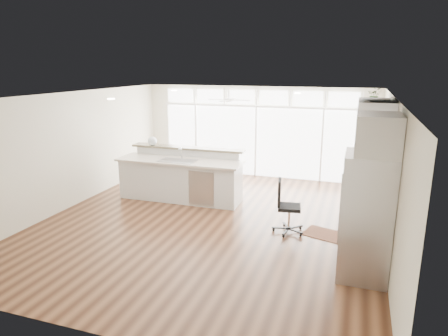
% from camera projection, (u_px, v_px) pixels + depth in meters
% --- Properties ---
extents(floor, '(7.00, 8.00, 0.02)m').
position_uv_depth(floor, '(211.00, 222.00, 8.68)').
color(floor, '#3F2213').
rests_on(floor, ground).
extents(ceiling, '(7.00, 8.00, 0.02)m').
position_uv_depth(ceiling, '(209.00, 95.00, 8.01)').
color(ceiling, white).
rests_on(ceiling, wall_back).
extents(wall_back, '(7.00, 0.04, 2.70)m').
position_uv_depth(wall_back, '(257.00, 132.00, 12.01)').
color(wall_back, beige).
rests_on(wall_back, floor).
extents(wall_front, '(7.00, 0.04, 2.70)m').
position_uv_depth(wall_front, '(90.00, 236.00, 4.67)').
color(wall_front, beige).
rests_on(wall_front, floor).
extents(wall_left, '(0.04, 8.00, 2.70)m').
position_uv_depth(wall_left, '(72.00, 150.00, 9.43)').
color(wall_left, beige).
rests_on(wall_left, floor).
extents(wall_right, '(0.04, 8.00, 2.70)m').
position_uv_depth(wall_right, '(390.00, 175.00, 7.26)').
color(wall_right, beige).
rests_on(wall_right, floor).
extents(glass_wall, '(5.80, 0.06, 2.08)m').
position_uv_depth(glass_wall, '(256.00, 142.00, 12.03)').
color(glass_wall, white).
rests_on(glass_wall, wall_back).
extents(transom_row, '(5.90, 0.06, 0.40)m').
position_uv_depth(transom_row, '(257.00, 97.00, 11.70)').
color(transom_row, white).
rests_on(transom_row, wall_back).
extents(desk_window, '(0.04, 0.85, 0.85)m').
position_uv_depth(desk_window, '(388.00, 161.00, 7.50)').
color(desk_window, silver).
rests_on(desk_window, wall_right).
extents(ceiling_fan, '(1.16, 1.16, 0.32)m').
position_uv_depth(ceiling_fan, '(229.00, 96.00, 10.79)').
color(ceiling_fan, white).
rests_on(ceiling_fan, ceiling).
extents(recessed_lights, '(3.40, 3.00, 0.02)m').
position_uv_depth(recessed_lights, '(213.00, 96.00, 8.20)').
color(recessed_lights, white).
rests_on(recessed_lights, ceiling).
extents(oven_cabinet, '(0.64, 1.20, 2.50)m').
position_uv_depth(oven_cabinet, '(369.00, 158.00, 9.04)').
color(oven_cabinet, silver).
rests_on(oven_cabinet, floor).
extents(desk_nook, '(0.72, 1.30, 0.76)m').
position_uv_depth(desk_nook, '(364.00, 217.00, 7.89)').
color(desk_nook, silver).
rests_on(desk_nook, floor).
extents(upper_cabinets, '(0.64, 1.30, 0.64)m').
position_uv_depth(upper_cabinets, '(375.00, 117.00, 7.39)').
color(upper_cabinets, silver).
rests_on(upper_cabinets, wall_right).
extents(refrigerator, '(0.76, 0.90, 2.00)m').
position_uv_depth(refrigerator, '(366.00, 216.00, 6.23)').
color(refrigerator, '#ADAEB2').
rests_on(refrigerator, floor).
extents(fridge_cabinet, '(0.64, 0.90, 0.60)m').
position_uv_depth(fridge_cabinet, '(378.00, 134.00, 5.89)').
color(fridge_cabinet, silver).
rests_on(fridge_cabinet, wall_right).
extents(framed_photos, '(0.06, 0.22, 0.80)m').
position_uv_depth(framed_photos, '(385.00, 161.00, 8.10)').
color(framed_photos, black).
rests_on(framed_photos, wall_right).
extents(kitchen_island, '(3.18, 1.23, 1.26)m').
position_uv_depth(kitchen_island, '(180.00, 175.00, 9.94)').
color(kitchen_island, silver).
rests_on(kitchen_island, floor).
extents(rug, '(0.96, 0.81, 0.01)m').
position_uv_depth(rug, '(325.00, 234.00, 7.99)').
color(rug, '#3E1E13').
rests_on(rug, floor).
extents(office_chair, '(0.64, 0.60, 1.09)m').
position_uv_depth(office_chair, '(289.00, 207.00, 7.97)').
color(office_chair, black).
rests_on(office_chair, floor).
extents(fishbowl, '(0.26, 0.26, 0.23)m').
position_uv_depth(fishbowl, '(152.00, 141.00, 10.41)').
color(fishbowl, silver).
rests_on(fishbowl, kitchen_island).
extents(monitor, '(0.13, 0.44, 0.36)m').
position_uv_depth(monitor, '(362.00, 189.00, 7.78)').
color(monitor, black).
rests_on(monitor, desk_nook).
extents(keyboard, '(0.13, 0.29, 0.01)m').
position_uv_depth(keyboard, '(352.00, 197.00, 7.87)').
color(keyboard, silver).
rests_on(keyboard, desk_nook).
extents(potted_plant, '(0.33, 0.36, 0.25)m').
position_uv_depth(potted_plant, '(375.00, 97.00, 8.70)').
color(potted_plant, '#325C27').
rests_on(potted_plant, oven_cabinet).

